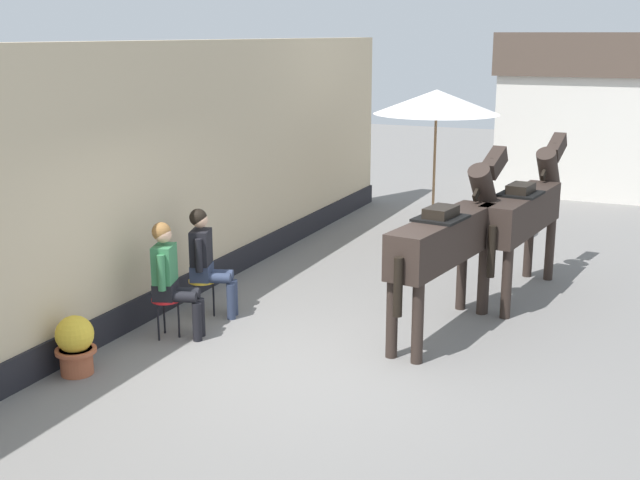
% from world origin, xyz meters
% --- Properties ---
extents(ground_plane, '(40.00, 40.00, 0.00)m').
position_xyz_m(ground_plane, '(0.00, 3.00, 0.00)').
color(ground_plane, slate).
extents(pub_facade_wall, '(0.34, 14.00, 3.40)m').
position_xyz_m(pub_facade_wall, '(-2.55, 1.50, 1.54)').
color(pub_facade_wall, '#CCB793').
rests_on(pub_facade_wall, ground_plane).
extents(distant_cottage, '(3.40, 2.60, 3.50)m').
position_xyz_m(distant_cottage, '(1.40, 11.51, 1.80)').
color(distant_cottage, silver).
rests_on(distant_cottage, ground_plane).
extents(seated_visitor_near, '(0.61, 0.48, 1.39)m').
position_xyz_m(seated_visitor_near, '(-1.78, 0.02, 0.78)').
color(seated_visitor_near, red).
rests_on(seated_visitor_near, ground_plane).
extents(seated_visitor_far, '(0.61, 0.48, 1.39)m').
position_xyz_m(seated_visitor_far, '(-1.79, 0.83, 0.78)').
color(seated_visitor_far, gold).
rests_on(seated_visitor_far, ground_plane).
extents(saddled_horse_near, '(0.78, 2.98, 2.06)m').
position_xyz_m(saddled_horse_near, '(1.10, 1.52, 1.16)').
color(saddled_horse_near, '#2D231E').
rests_on(saddled_horse_near, ground_plane).
extents(saddled_horse_far, '(0.72, 2.99, 2.06)m').
position_xyz_m(saddled_horse_far, '(1.67, 3.36, 1.16)').
color(saddled_horse_far, '#2D231E').
rests_on(saddled_horse_far, ground_plane).
extents(flower_planter_near, '(0.43, 0.43, 0.64)m').
position_xyz_m(flower_planter_near, '(-2.11, -1.29, 0.33)').
color(flower_planter_near, '#A85638').
rests_on(flower_planter_near, ground_plane).
extents(cafe_parasol, '(2.10, 2.10, 2.58)m').
position_xyz_m(cafe_parasol, '(-0.25, 5.73, 2.36)').
color(cafe_parasol, black).
rests_on(cafe_parasol, ground_plane).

